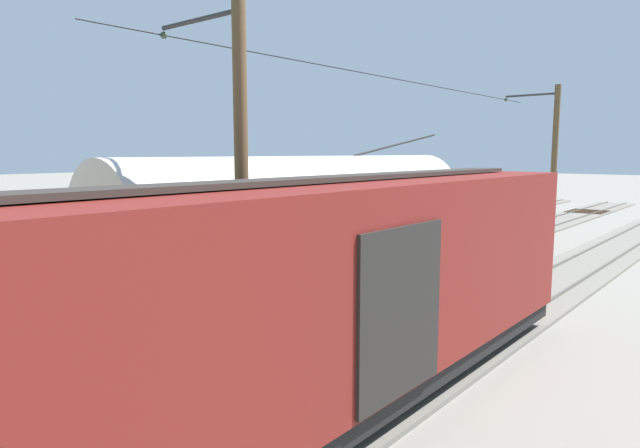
{
  "coord_description": "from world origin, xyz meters",
  "views": [
    {
      "loc": [
        -10.78,
        12.98,
        4.41
      ],
      "look_at": [
        0.08,
        -0.08,
        2.22
      ],
      "focal_mm": 31.17,
      "sensor_mm": 36.0,
      "label": 1
    }
  ],
  "objects_px": {
    "vintage_streetcar": "(313,224)",
    "catenary_pole_mid_near": "(239,177)",
    "coach_far_siding": "(324,290)",
    "catenary_pole_foreground": "(553,163)",
    "spare_tie_stack": "(281,238)",
    "boxcar_adjacent": "(267,208)"
  },
  "relations": [
    {
      "from": "catenary_pole_foreground",
      "to": "spare_tie_stack",
      "type": "height_order",
      "value": "catenary_pole_foreground"
    },
    {
      "from": "boxcar_adjacent",
      "to": "coach_far_siding",
      "type": "bearing_deg",
      "value": 139.05
    },
    {
      "from": "vintage_streetcar",
      "to": "catenary_pole_mid_near",
      "type": "height_order",
      "value": "catenary_pole_mid_near"
    },
    {
      "from": "catenary_pole_mid_near",
      "to": "spare_tie_stack",
      "type": "relative_size",
      "value": 3.14
    },
    {
      "from": "coach_far_siding",
      "to": "catenary_pole_foreground",
      "type": "distance_m",
      "value": 20.67
    },
    {
      "from": "boxcar_adjacent",
      "to": "catenary_pole_mid_near",
      "type": "distance_m",
      "value": 11.33
    },
    {
      "from": "catenary_pole_mid_near",
      "to": "spare_tie_stack",
      "type": "xyz_separation_m",
      "value": [
        10.09,
        -11.7,
        -3.65
      ]
    },
    {
      "from": "boxcar_adjacent",
      "to": "vintage_streetcar",
      "type": "bearing_deg",
      "value": 148.13
    },
    {
      "from": "vintage_streetcar",
      "to": "catenary_pole_foreground",
      "type": "bearing_deg",
      "value": -99.26
    },
    {
      "from": "coach_far_siding",
      "to": "spare_tie_stack",
      "type": "relative_size",
      "value": 5.93
    },
    {
      "from": "catenary_pole_mid_near",
      "to": "coach_far_siding",
      "type": "bearing_deg",
      "value": 166.08
    },
    {
      "from": "coach_far_siding",
      "to": "vintage_streetcar",
      "type": "bearing_deg",
      "value": -48.07
    },
    {
      "from": "spare_tie_stack",
      "to": "boxcar_adjacent",
      "type": "bearing_deg",
      "value": 126.56
    },
    {
      "from": "coach_far_siding",
      "to": "boxcar_adjacent",
      "type": "bearing_deg",
      "value": -40.95
    },
    {
      "from": "vintage_streetcar",
      "to": "coach_far_siding",
      "type": "height_order",
      "value": "vintage_streetcar"
    },
    {
      "from": "boxcar_adjacent",
      "to": "spare_tie_stack",
      "type": "distance_m",
      "value": 4.68
    },
    {
      "from": "boxcar_adjacent",
      "to": "spare_tie_stack",
      "type": "bearing_deg",
      "value": -53.44
    },
    {
      "from": "coach_far_siding",
      "to": "spare_tie_stack",
      "type": "height_order",
      "value": "coach_far_siding"
    },
    {
      "from": "vintage_streetcar",
      "to": "catenary_pole_foreground",
      "type": "relative_size",
      "value": 2.18
    },
    {
      "from": "coach_far_siding",
      "to": "catenary_pole_mid_near",
      "type": "distance_m",
      "value": 3.35
    },
    {
      "from": "vintage_streetcar",
      "to": "catenary_pole_foreground",
      "type": "xyz_separation_m",
      "value": [
        -2.39,
        -14.66,
        1.67
      ]
    },
    {
      "from": "boxcar_adjacent",
      "to": "coach_far_siding",
      "type": "xyz_separation_m",
      "value": [
        -10.32,
        8.96,
        0.0
      ]
    }
  ]
}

